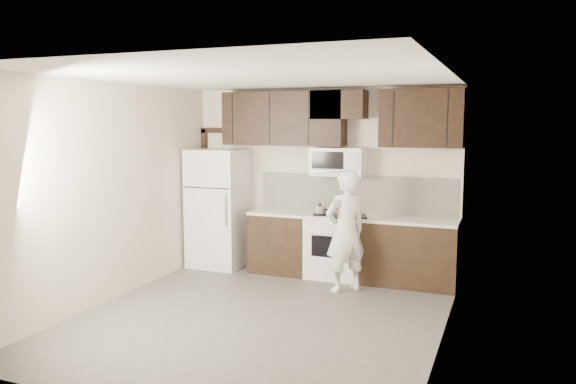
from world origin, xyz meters
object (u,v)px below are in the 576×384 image
Objects in this scene: stove at (335,245)px; microwave at (338,162)px; refrigerator at (219,208)px; person at (346,231)px.

microwave is (-0.00, 0.12, 1.19)m from stove.
refrigerator is 2.25m from person.
microwave is at bearing 5.15° from refrigerator.
microwave reaches higher than person.
person is at bearing -65.94° from microwave.
microwave is 2.00m from refrigerator.
stove is at bearing -89.90° from microwave.
refrigerator is 1.13× the size of person.
stove is 0.59× the size of person.
stove is at bearing 1.51° from refrigerator.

